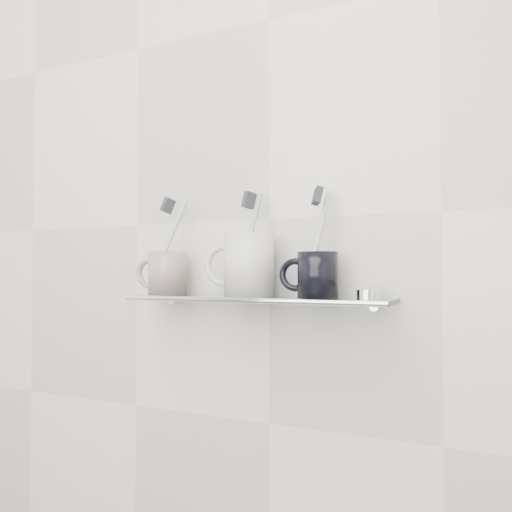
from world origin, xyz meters
The scene contains 18 objects.
wall_back centered at (0.00, 1.10, 1.25)m, with size 2.50×2.50×0.00m, color silver.
shelf_glass centered at (0.00, 1.04, 1.10)m, with size 0.50×0.12×0.01m, color silver.
shelf_rail centered at (0.00, 0.98, 1.10)m, with size 0.01×0.01×0.50m, color silver.
bracket_left centered at (-0.21, 1.09, 1.09)m, with size 0.02×0.02×0.03m, color silver.
bracket_right centered at (0.21, 1.09, 1.09)m, with size 0.02×0.02×0.03m, color silver.
mug_left centered at (-0.20, 1.04, 1.14)m, with size 0.08×0.08×0.09m, color silver.
mug_left_handle centered at (-0.24, 1.04, 1.14)m, with size 0.06×0.06×0.01m, color silver.
toothbrush_left centered at (-0.20, 1.04, 1.20)m, with size 0.01×0.01×0.19m, color silver.
bristles_left centered at (-0.20, 1.04, 1.28)m, with size 0.01×0.02×0.03m, color #2D3033.
mug_center centered at (-0.02, 1.04, 1.16)m, with size 0.09×0.09×0.12m, color silver.
mug_center_handle centered at (-0.07, 1.04, 1.16)m, with size 0.08×0.08×0.01m, color silver.
toothbrush_center centered at (-0.02, 1.04, 1.20)m, with size 0.01×0.01×0.19m, color #989FAB.
bristles_center centered at (-0.02, 1.04, 1.28)m, with size 0.01×0.02×0.03m, color #2D3033.
mug_right centered at (0.12, 1.04, 1.14)m, with size 0.07×0.07×0.08m, color black.
mug_right_handle centered at (0.08, 1.04, 1.14)m, with size 0.06×0.06×0.01m, color black.
toothbrush_right centered at (0.12, 1.04, 1.20)m, with size 0.01×0.01×0.19m, color silver.
bristles_right centered at (0.12, 1.04, 1.28)m, with size 0.01×0.02×0.03m, color #2D3033.
chrome_cap centered at (0.21, 1.04, 1.11)m, with size 0.04×0.04×0.02m, color silver.
Camera 1 is at (0.38, 0.20, 1.15)m, focal length 35.00 mm.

